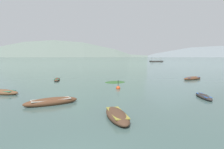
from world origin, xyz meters
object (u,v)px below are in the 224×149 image
(rowboat_3, at_px, (117,116))
(rowboat_0, at_px, (192,78))
(rowboat_6, at_px, (51,102))
(rowboat_1, at_px, (2,92))
(mooring_buoy, at_px, (118,88))
(ferry_1, at_px, (156,61))
(rowboat_4, at_px, (204,97))
(rowboat_5, at_px, (57,79))

(rowboat_3, bearing_deg, rowboat_0, 54.90)
(rowboat_0, height_order, rowboat_6, rowboat_6)
(rowboat_0, distance_m, rowboat_3, 23.44)
(rowboat_1, bearing_deg, mooring_buoy, 13.05)
(ferry_1, xyz_separation_m, mooring_buoy, (-32.76, -109.66, -0.33))
(rowboat_1, xyz_separation_m, rowboat_4, (19.86, -2.09, -0.05))
(rowboat_0, relative_size, rowboat_5, 1.13)
(rowboat_0, height_order, ferry_1, ferry_1)
(mooring_buoy, bearing_deg, rowboat_0, 34.02)
(rowboat_0, relative_size, rowboat_1, 1.05)
(rowboat_0, height_order, rowboat_1, rowboat_0)
(rowboat_3, distance_m, rowboat_4, 10.03)
(rowboat_3, distance_m, rowboat_5, 20.44)
(rowboat_4, height_order, ferry_1, ferry_1)
(rowboat_5, bearing_deg, mooring_buoy, -39.55)
(ferry_1, bearing_deg, rowboat_3, -105.51)
(rowboat_6, bearing_deg, rowboat_0, 40.08)
(rowboat_0, height_order, rowboat_5, rowboat_0)
(rowboat_6, bearing_deg, rowboat_5, 104.36)
(rowboat_0, distance_m, rowboat_6, 24.38)
(rowboat_3, relative_size, rowboat_5, 1.01)
(rowboat_6, bearing_deg, rowboat_1, 146.65)
(rowboat_5, height_order, ferry_1, ferry_1)
(rowboat_0, bearing_deg, mooring_buoy, -145.98)
(rowboat_0, distance_m, rowboat_4, 14.54)
(rowboat_1, relative_size, rowboat_4, 1.26)
(rowboat_0, distance_m, rowboat_5, 22.48)
(ferry_1, bearing_deg, rowboat_1, -111.75)
(rowboat_1, relative_size, rowboat_3, 1.06)
(rowboat_5, xyz_separation_m, mooring_buoy, (9.55, -7.89, -0.03))
(rowboat_5, xyz_separation_m, ferry_1, (42.32, 101.77, 0.30))
(rowboat_1, bearing_deg, rowboat_0, 24.73)
(rowboat_6, height_order, mooring_buoy, mooring_buoy)
(rowboat_3, xyz_separation_m, ferry_1, (33.33, 120.12, 0.25))
(rowboat_0, relative_size, ferry_1, 0.44)
(rowboat_0, height_order, rowboat_3, rowboat_3)
(rowboat_6, bearing_deg, rowboat_4, 8.80)
(rowboat_4, xyz_separation_m, mooring_buoy, (-7.76, 4.89, -0.02))
(rowboat_5, distance_m, ferry_1, 110.21)
(rowboat_0, height_order, rowboat_4, rowboat_0)
(rowboat_4, xyz_separation_m, rowboat_5, (-17.32, 12.78, 0.01))
(rowboat_1, bearing_deg, rowboat_5, 76.62)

